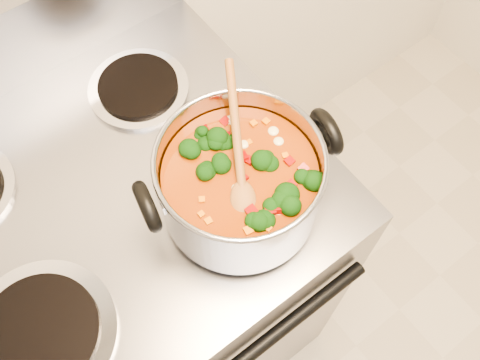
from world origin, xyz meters
The scene contains 4 objects.
electric_range centered at (-0.06, 1.16, 0.47)m, with size 0.73×0.66×1.08m.
stockpot centered at (0.12, 1.01, 1.00)m, with size 0.31×0.25×0.15m.
wooden_spoon centered at (0.12, 1.01, 1.05)m, with size 0.15×0.22×0.08m.
cooktop_crumbs centered at (0.04, 0.88, 0.92)m, with size 0.01×0.04×0.01m.
Camera 1 is at (-0.10, 0.72, 1.70)m, focal length 40.00 mm.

